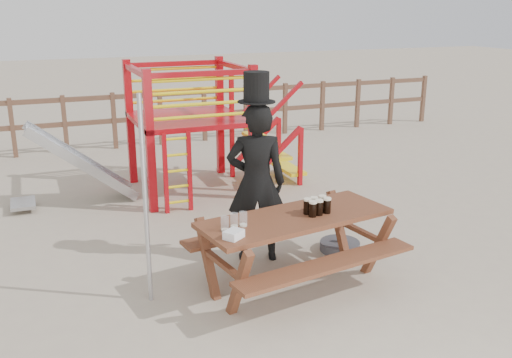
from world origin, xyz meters
TOP-DOWN VIEW (x-y plane):
  - ground at (0.00, 0.00)m, footprint 60.00×60.00m
  - back_fence at (0.00, 7.00)m, footprint 15.09×0.09m
  - playground_fort at (0.12, 3.58)m, footprint 4.71×1.84m
  - picnic_table at (0.33, -0.10)m, footprint 2.28×1.74m
  - man_with_hat at (0.20, 0.70)m, footprint 0.80×0.66m
  - metal_pole at (-1.21, 0.16)m, footprint 0.05×0.05m
  - parasol_base at (1.25, 0.51)m, footprint 0.50×0.50m
  - paper_bag at (-0.49, -0.43)m, footprint 0.23×0.22m
  - stout_pints at (0.57, -0.12)m, footprint 0.29×0.21m
  - empty_glasses at (-0.40, -0.18)m, footprint 0.30×0.14m

SIDE VIEW (x-z plane):
  - ground at x=0.00m, z-range 0.00..0.00m
  - parasol_base at x=1.25m, z-range -0.05..0.16m
  - picnic_table at x=0.33m, z-range 0.11..0.91m
  - back_fence at x=0.00m, z-range 0.14..1.34m
  - paper_bag at x=-0.49m, z-range 0.81..0.89m
  - empty_glasses at x=-0.40m, z-range 0.80..0.95m
  - stout_pints at x=0.57m, z-range 0.81..0.98m
  - man_with_hat at x=0.20m, z-range -0.12..2.13m
  - playground_fort at x=0.12m, z-range 0.02..2.12m
  - metal_pole at x=-1.21m, z-range 0.00..2.16m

